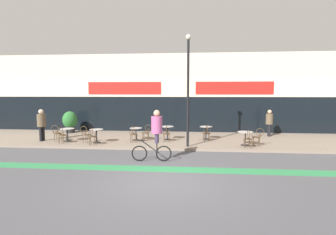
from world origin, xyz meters
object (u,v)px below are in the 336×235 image
cafe_chair_1_side (85,133)px  cyclist_0 (156,131)px  bistro_table_0 (67,132)px  cafe_chair_2_near (133,133)px  cafe_chair_5_near (248,138)px  cafe_chair_0_side (57,132)px  bistro_table_1 (96,133)px  bistro_table_4 (206,130)px  bistro_table_5 (245,136)px  lamp_post (188,83)px  cafe_chair_4_near (207,132)px  cafe_chair_1_near (92,135)px  cafe_chair_5_side (258,136)px  cafe_chair_0_near (62,134)px  bistro_table_3 (167,130)px  pedestrian_near_end (41,122)px  bistro_table_2 (136,131)px  pedestrian_far_end (269,121)px  planter_pot (70,121)px  cafe_chair_2_side (147,131)px  cafe_chair_3_near (166,132)px

cafe_chair_1_side → cyclist_0: (4.25, -3.01, 0.62)m
bistro_table_0 → cafe_chair_2_near: cafe_chair_2_near is taller
cafe_chair_5_near → bistro_table_0: bearing=81.6°
bistro_table_0 → cafe_chair_0_side: cafe_chair_0_side is taller
bistro_table_1 → cyclist_0: cyclist_0 is taller
bistro_table_1 → bistro_table_4: bistro_table_4 is taller
bistro_table_4 → bistro_table_5: 2.50m
bistro_table_5 → lamp_post: size_ratio=0.14×
bistro_table_0 → cafe_chair_4_near: 7.71m
cafe_chair_1_near → cafe_chair_5_side: same height
cafe_chair_0_near → cafe_chair_0_side: (-0.62, 0.62, 0.00)m
bistro_table_0 → bistro_table_4: bearing=9.9°
bistro_table_3 → cafe_chair_1_near: cafe_chair_1_near is taller
cafe_chair_1_side → cafe_chair_2_near: (2.57, 0.31, 0.00)m
cafe_chair_2_near → pedestrian_near_end: pedestrian_near_end is taller
cafe_chair_4_near → cyclist_0: size_ratio=0.43×
bistro_table_2 → pedestrian_far_end: size_ratio=0.43×
bistro_table_1 → cafe_chair_1_side: cafe_chair_1_side is taller
bistro_table_0 → cafe_chair_2_near: bearing=0.5°
cafe_chair_0_near → planter_pot: size_ratio=0.63×
bistro_table_5 → lamp_post: 3.96m
cafe_chair_2_near → planter_pot: bearing=61.4°
bistro_table_3 → cafe_chair_0_side: (-6.09, -1.00, -0.04)m
bistro_table_3 → pedestrian_far_end: (6.14, 1.76, 0.42)m
pedestrian_near_end → pedestrian_far_end: pedestrian_near_end is taller
cafe_chair_0_side → cafe_chair_2_side: same height
bistro_table_3 → lamp_post: bearing=-56.2°
cafe_chair_5_near → pedestrian_far_end: pedestrian_far_end is taller
cafe_chair_5_side → cafe_chair_3_near: bearing=-0.7°
cafe_chair_1_side → cafe_chair_1_near: bearing=-36.8°
cafe_chair_1_near → cafe_chair_2_side: size_ratio=1.00×
bistro_table_1 → cafe_chair_2_near: size_ratio=0.82×
cafe_chair_1_side → planter_pot: planter_pot is taller
bistro_table_0 → pedestrian_near_end: bearing=-179.3°
cafe_chair_0_near → bistro_table_5: bearing=-80.9°
bistro_table_5 → cafe_chair_2_near: (-5.87, 0.32, 0.00)m
cafe_chair_2_near → cafe_chair_5_near: (5.87, -0.95, 0.00)m
cafe_chair_1_side → planter_pot: (-2.44, 3.31, 0.26)m
cafe_chair_4_near → pedestrian_near_end: size_ratio=0.51×
cafe_chair_0_near → cafe_chair_0_side: size_ratio=1.00×
bistro_table_4 → cafe_chair_5_side: (2.53, -1.63, -0.02)m
bistro_table_4 → cafe_chair_5_side: size_ratio=0.83×
bistro_table_0 → cafe_chair_3_near: (5.47, 0.37, 0.00)m
bistro_table_1 → cafe_chair_4_near: cafe_chair_4_near is taller
cafe_chair_1_side → cafe_chair_2_side: 3.33m
cafe_chair_1_near → bistro_table_5: bearing=-92.6°
cyclist_0 → lamp_post: bearing=-121.2°
bistro_table_1 → cafe_chair_3_near: cafe_chair_3_near is taller
cafe_chair_1_side → cafe_chair_5_side: size_ratio=1.00×
bistro_table_1 → cafe_chair_2_near: (1.94, 0.32, -0.01)m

